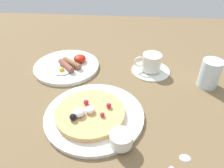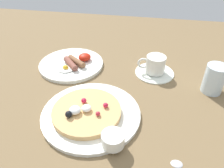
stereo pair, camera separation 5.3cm
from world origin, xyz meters
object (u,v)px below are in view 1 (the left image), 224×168
(teaspoon, at_px, (177,164))
(syrup_ramekin, at_px, (121,139))
(coffee_cup, at_px, (151,62))
(coffee_saucer, at_px, (151,70))
(breakfast_plate, at_px, (67,66))
(pancake_plate, at_px, (94,115))
(water_glass, at_px, (210,74))

(teaspoon, bearing_deg, syrup_ramekin, 162.94)
(coffee_cup, xyz_separation_m, teaspoon, (0.04, -0.40, -0.04))
(syrup_ramekin, xyz_separation_m, coffee_saucer, (0.10, 0.36, -0.02))
(breakfast_plate, bearing_deg, syrup_ramekin, -57.17)
(coffee_cup, relative_size, teaspoon, 0.88)
(syrup_ramekin, relative_size, coffee_saucer, 0.40)
(coffee_cup, bearing_deg, syrup_ramekin, -104.77)
(pancake_plate, xyz_separation_m, breakfast_plate, (-0.15, 0.25, 0.00))
(syrup_ramekin, distance_m, teaspoon, 0.14)
(teaspoon, xyz_separation_m, water_glass, (0.15, 0.32, 0.05))
(syrup_ramekin, bearing_deg, teaspoon, -17.06)
(breakfast_plate, bearing_deg, teaspoon, -47.54)
(coffee_saucer, distance_m, teaspoon, 0.40)
(teaspoon, relative_size, water_glass, 1.19)
(coffee_cup, relative_size, water_glass, 1.05)
(pancake_plate, height_order, water_glass, water_glass)
(pancake_plate, height_order, syrup_ramekin, syrup_ramekin)
(syrup_ramekin, xyz_separation_m, coffee_cup, (0.09, 0.36, 0.01))
(breakfast_plate, distance_m, water_glass, 0.52)
(coffee_saucer, relative_size, teaspoon, 1.25)
(syrup_ramekin, distance_m, water_glass, 0.40)
(teaspoon, distance_m, water_glass, 0.36)
(pancake_plate, relative_size, breakfast_plate, 1.16)
(coffee_saucer, height_order, coffee_cup, coffee_cup)
(pancake_plate, relative_size, syrup_ramekin, 4.92)
(coffee_saucer, bearing_deg, coffee_cup, -171.79)
(breakfast_plate, xyz_separation_m, teaspoon, (0.36, -0.39, -0.00))
(pancake_plate, distance_m, coffee_saucer, 0.31)
(syrup_ramekin, xyz_separation_m, teaspoon, (0.13, -0.04, -0.03))
(pancake_plate, distance_m, coffee_cup, 0.31)
(breakfast_plate, distance_m, teaspoon, 0.53)
(syrup_ramekin, bearing_deg, pancake_plate, 129.65)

